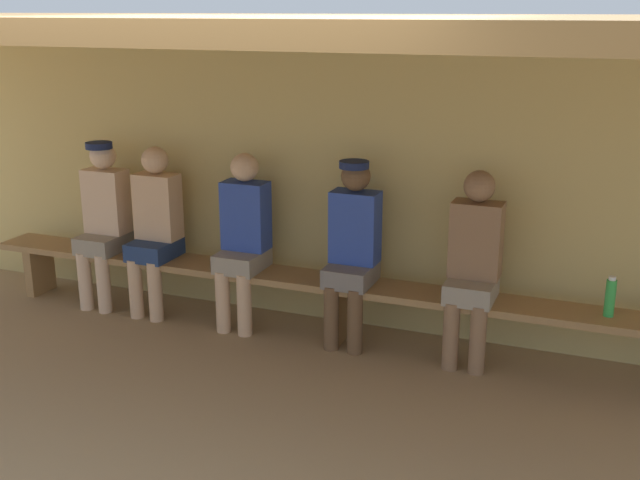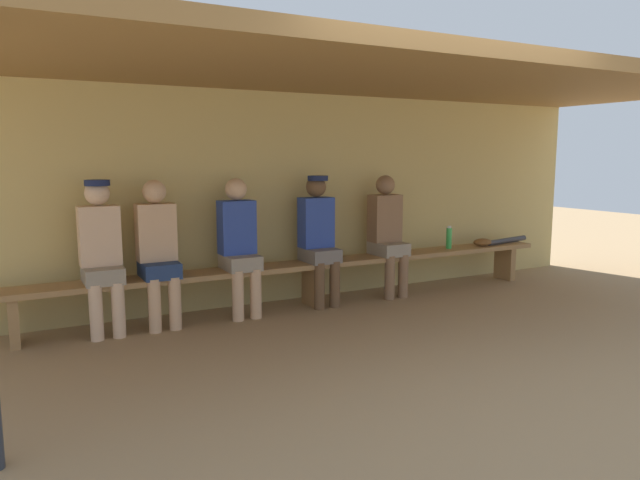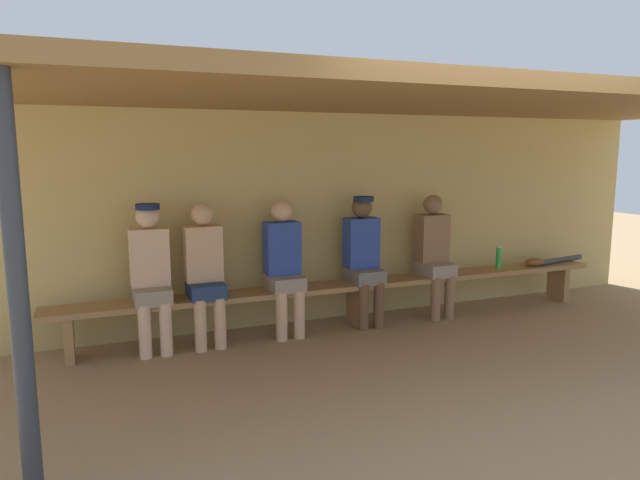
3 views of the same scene
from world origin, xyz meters
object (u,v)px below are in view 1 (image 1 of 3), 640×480
player_middle (474,261)px  bench (340,290)px  player_shirtless_tan (155,224)px  player_leftmost (103,216)px  player_with_sunglasses (243,234)px  water_bottle_blue (610,297)px  player_near_post (352,244)px

player_middle → bench: bearing=-179.8°
player_shirtless_tan → player_leftmost: bearing=179.9°
bench → player_with_sunglasses: player_with_sunglasses is taller
player_middle → player_with_sunglasses: 1.74m
bench → player_leftmost: (-2.04, 0.00, 0.36)m
water_bottle_blue → player_shirtless_tan: bearing=-180.0°
player_near_post → player_with_sunglasses: 0.87m
bench → player_with_sunglasses: (-0.78, 0.00, 0.34)m
player_middle → player_near_post: size_ratio=0.99×
player_shirtless_tan → water_bottle_blue: (3.39, 0.00, -0.14)m
player_leftmost → player_with_sunglasses: size_ratio=1.01×
bench → player_leftmost: bearing=179.9°
water_bottle_blue → bench: bearing=-179.9°
player_leftmost → player_with_sunglasses: (1.26, -0.00, -0.02)m
player_shirtless_tan → player_middle: bearing=0.0°
bench → player_near_post: player_near_post is taller
bench → player_leftmost: 2.07m
player_with_sunglasses → water_bottle_blue: 2.62m
player_leftmost → player_near_post: size_ratio=1.00×
player_with_sunglasses → water_bottle_blue: player_with_sunglasses is taller
bench → player_middle: 1.01m
bench → player_shirtless_tan: player_shirtless_tan is taller
player_leftmost → player_shirtless_tan: 0.49m
player_with_sunglasses → player_leftmost: bearing=180.0°
player_leftmost → player_shirtless_tan: player_leftmost is taller
player_near_post → player_shirtless_tan: player_near_post is taller
water_bottle_blue → player_near_post: bearing=-180.0°
player_near_post → player_with_sunglasses: size_ratio=1.01×
player_middle → water_bottle_blue: bearing=0.1°
player_near_post → water_bottle_blue: 1.75m
player_leftmost → player_near_post: same height
bench → water_bottle_blue: bearing=0.1°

